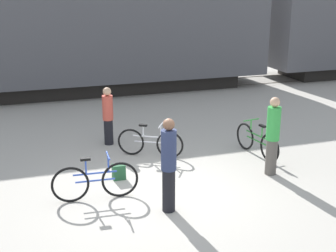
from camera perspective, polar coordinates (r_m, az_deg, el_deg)
ground_plane at (r=9.69m, az=-0.47°, el=-8.47°), size 80.00×80.00×0.00m
freight_train at (r=18.19m, az=-9.90°, el=12.99°), size 43.51×2.89×5.48m
rail_near at (r=17.94m, az=-9.08°, el=3.63°), size 55.51×0.07×0.01m
rail_far at (r=19.32m, az=-9.77°, el=4.59°), size 55.51×0.07×0.01m
bicycle_blue at (r=9.48m, az=-8.83°, el=-6.67°), size 1.74×0.46×0.93m
bicycle_silver at (r=11.61m, az=-2.18°, el=-2.03°), size 1.48×0.89×0.85m
bicycle_green at (r=11.88m, az=10.79°, el=-1.84°), size 0.46×1.69×0.87m
person_in_red at (r=12.43m, az=-7.33°, el=1.27°), size 0.28×0.28×1.56m
person_in_navy at (r=8.71m, az=0.09°, el=-4.73°), size 0.29×0.29×1.84m
person_in_green at (r=10.64m, az=12.64°, el=-1.15°), size 0.30×0.30×1.79m
backpack at (r=10.43m, az=-6.02°, el=-5.58°), size 0.28×0.20×0.34m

